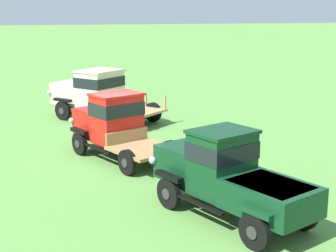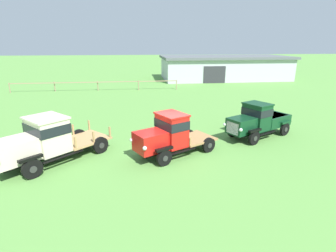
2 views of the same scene
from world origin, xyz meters
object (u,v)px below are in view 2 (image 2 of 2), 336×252
Objects in this scene: vintage_truck_foreground_near at (42,140)px; vintage_truck_second_in_line at (168,135)px; vintage_truck_midrow_center at (258,120)px; farm_shed at (224,67)px.

vintage_truck_foreground_near is 1.12× the size of vintage_truck_second_in_line.
vintage_truck_foreground_near reaches higher than vintage_truck_midrow_center.
vintage_truck_foreground_near is 1.11× the size of vintage_truck_midrow_center.
farm_shed is 27.72m from vintage_truck_midrow_center.
vintage_truck_foreground_near reaches higher than vintage_truck_second_in_line.
vintage_truck_foreground_near is at bearing -122.55° from farm_shed.
vintage_truck_midrow_center is at bearing 20.25° from vintage_truck_second_in_line.
vintage_truck_second_in_line is at bearing -113.57° from farm_shed.
farm_shed is 4.18× the size of vintage_truck_second_in_line.
vintage_truck_foreground_near is at bearing -178.05° from vintage_truck_second_in_line.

